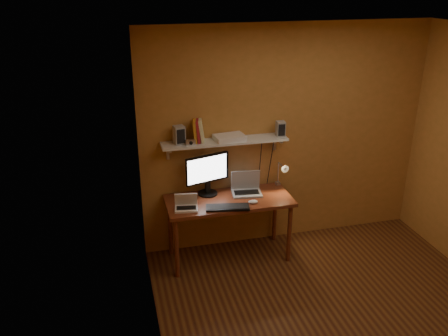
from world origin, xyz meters
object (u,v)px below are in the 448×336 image
object	(u,v)px
desk	(229,206)
shelf_camera	(190,142)
wall_shelf	(225,142)
keyboard	(228,207)
mouse	(253,202)
speaker_left	(179,135)
monitor	(207,172)
laptop	(246,187)
speaker_right	(281,129)
router	(229,137)
netbook	(186,204)
desk_lamp	(282,172)

from	to	relation	value
desk	shelf_camera	xyz separation A→B (m)	(-0.39, 0.13, 0.74)
wall_shelf	keyboard	distance (m)	0.73
mouse	shelf_camera	size ratio (longest dim) A/B	0.98
mouse	speaker_left	xyz separation A→B (m)	(-0.73, 0.37, 0.70)
speaker_left	shelf_camera	distance (m)	0.15
monitor	speaker_left	bearing A→B (deg)	160.31
laptop	speaker_left	bearing A→B (deg)	-179.32
wall_shelf	laptop	xyz separation A→B (m)	(0.23, -0.07, -0.54)
monitor	speaker_right	size ratio (longest dim) A/B	3.00
mouse	router	bearing A→B (deg)	125.21
speaker_left	speaker_right	bearing A→B (deg)	-11.10
laptop	mouse	size ratio (longest dim) A/B	3.40
monitor	mouse	size ratio (longest dim) A/B	4.87
router	mouse	bearing A→B (deg)	-64.16
laptop	router	distance (m)	0.62
speaker_left	shelf_camera	xyz separation A→B (m)	(0.11, -0.08, -0.07)
netbook	speaker_right	world-z (taller)	speaker_right
wall_shelf	laptop	bearing A→B (deg)	-17.47
desk_lamp	speaker_right	size ratio (longest dim) A/B	2.21
wall_shelf	desk	bearing A→B (deg)	-90.00
laptop	mouse	distance (m)	0.29
wall_shelf	shelf_camera	size ratio (longest dim) A/B	13.11
laptop	speaker_left	distance (m)	0.99
mouse	shelf_camera	world-z (taller)	shelf_camera
laptop	netbook	size ratio (longest dim) A/B	1.34
monitor	keyboard	bearing A→B (deg)	-88.02
monitor	mouse	distance (m)	0.61
wall_shelf	mouse	size ratio (longest dim) A/B	13.36
desk_lamp	shelf_camera	bearing A→B (deg)	179.81
router	monitor	bearing A→B (deg)	-178.01
laptop	shelf_camera	world-z (taller)	shelf_camera
speaker_right	shelf_camera	world-z (taller)	speaker_right
wall_shelf	monitor	xyz separation A→B (m)	(-0.20, -0.01, -0.34)
wall_shelf	desk_lamp	world-z (taller)	wall_shelf
keyboard	router	size ratio (longest dim) A/B	1.40
router	laptop	bearing A→B (deg)	-22.08
netbook	laptop	bearing A→B (deg)	26.72
monitor	netbook	bearing A→B (deg)	-151.34
wall_shelf	shelf_camera	world-z (taller)	shelf_camera
mouse	speaker_right	distance (m)	0.88
netbook	shelf_camera	bearing A→B (deg)	75.17
mouse	speaker_left	bearing A→B (deg)	162.35
wall_shelf	desk_lamp	size ratio (longest dim) A/B	3.73
netbook	mouse	world-z (taller)	netbook
desk	shelf_camera	size ratio (longest dim) A/B	13.11
laptop	router	world-z (taller)	router
speaker_right	router	distance (m)	0.59
monitor	speaker_right	world-z (taller)	speaker_right
keyboard	shelf_camera	distance (m)	0.80
netbook	speaker_right	xyz separation A→B (m)	(1.14, 0.29, 0.66)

